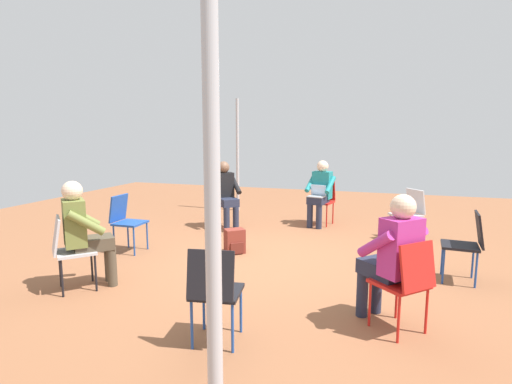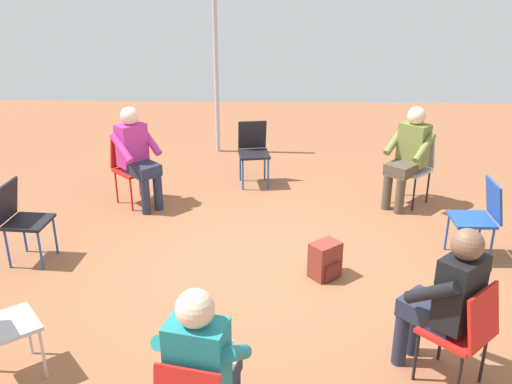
{
  "view_description": "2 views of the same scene",
  "coord_description": "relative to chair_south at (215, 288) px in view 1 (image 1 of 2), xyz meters",
  "views": [
    {
      "loc": [
        1.48,
        -5.18,
        1.76
      ],
      "look_at": [
        -0.12,
        -0.23,
        0.99
      ],
      "focal_mm": 28.0,
      "sensor_mm": 36.0,
      "label": 1
    },
    {
      "loc": [
        -0.04,
        4.99,
        2.89
      ],
      "look_at": [
        0.1,
        -0.14,
        0.76
      ],
      "focal_mm": 40.0,
      "sensor_mm": 36.0,
      "label": 2
    }
  ],
  "objects": [
    {
      "name": "chair_west",
      "position": [
        -2.34,
        2.06,
        0.0
      ],
      "size": [
        0.44,
        0.4,
        0.85
      ],
      "rotation": [
        0.0,
        0.0,
        -1.56
      ],
      "color": "#1E4799",
      "rests_on": "ground"
    },
    {
      "name": "backpack_near_laptop_user",
      "position": [
        -0.77,
        2.46,
        -0.34
      ],
      "size": [
        0.34,
        0.33,
        0.36
      ],
      "rotation": [
        0.0,
        0.0,
        0.69
      ],
      "color": "maroon",
      "rests_on": "ground"
    },
    {
      "name": "person_in_magenta",
      "position": [
        1.39,
        0.81,
        0.2
      ],
      "size": [
        0.63,
        0.63,
        1.24
      ],
      "rotation": [
        0.0,
        0.0,
        0.79
      ],
      "color": "#23283D",
      "rests_on": "ground"
    },
    {
      "name": "person_with_laptop",
      "position": [
        0.14,
        4.62,
        0.2
      ],
      "size": [
        0.57,
        0.58,
        1.24
      ],
      "rotation": [
        0.0,
        0.0,
        2.92
      ],
      "color": "#23283D",
      "rests_on": "ground"
    },
    {
      "name": "tent_pole_far",
      "position": [
        0.6,
        -1.36,
        0.74
      ],
      "size": [
        0.07,
        0.07,
        2.47
      ],
      "primitive_type": "cylinder",
      "color": "#B2B2B7",
      "rests_on": "ground"
    },
    {
      "name": "chair_northeast",
      "position": [
        1.71,
        3.99,
        0.0
      ],
      "size": [
        0.58,
        0.58,
        0.85
      ],
      "rotation": [
        0.0,
        0.0,
        2.25
      ],
      "color": "#B7B7BC",
      "rests_on": "ground"
    },
    {
      "name": "chair_east",
      "position": [
        2.25,
        2.23,
        0.0
      ],
      "size": [
        0.47,
        0.43,
        0.85
      ],
      "rotation": [
        0.0,
        0.0,
        1.49
      ],
      "color": "black",
      "rests_on": "ground"
    },
    {
      "name": "chair_north",
      "position": [
        0.18,
        4.79,
        0.0
      ],
      "size": [
        0.48,
        0.51,
        0.85
      ],
      "rotation": [
        0.0,
        0.0,
        2.92
      ],
      "color": "red",
      "rests_on": "ground"
    },
    {
      "name": "chair_southeast",
      "position": [
        1.51,
        0.69,
        0.0
      ],
      "size": [
        0.58,
        0.58,
        0.85
      ],
      "rotation": [
        0.0,
        0.0,
        0.79
      ],
      "color": "red",
      "rests_on": "ground"
    },
    {
      "name": "ground_plane",
      "position": [
        -0.2,
        2.31,
        -0.5
      ],
      "size": [
        14.0,
        14.0,
        0.0
      ],
      "primitive_type": "plane",
      "color": "brown"
    },
    {
      "name": "chair_northwest",
      "position": [
        -1.59,
        3.98,
        0.0
      ],
      "size": [
        0.58,
        0.59,
        0.85
      ],
      "rotation": [
        0.0,
        0.0,
        -2.38
      ],
      "color": "red",
      "rests_on": "ground"
    },
    {
      "name": "chair_southwest",
      "position": [
        -2.02,
        0.58,
        0.0
      ],
      "size": [
        0.58,
        0.59,
        0.85
      ],
      "rotation": [
        0.0,
        0.0,
        -0.75
      ],
      "color": "#B7B7BC",
      "rests_on": "ground"
    },
    {
      "name": "chair_south",
      "position": [
        0.0,
        0.0,
        0.0
      ],
      "size": [
        0.46,
        0.49,
        0.85
      ],
      "rotation": [
        0.0,
        0.0,
        0.15
      ],
      "color": "black",
      "rests_on": "ground"
    },
    {
      "name": "person_in_olive",
      "position": [
        -1.91,
        0.7,
        0.2
      ],
      "size": [
        0.63,
        0.63,
        1.24
      ],
      "rotation": [
        0.0,
        0.0,
        -0.75
      ],
      "color": "#4C4233",
      "rests_on": "ground"
    },
    {
      "name": "person_in_black",
      "position": [
        -1.48,
        3.86,
        0.2
      ],
      "size": [
        0.63,
        0.63,
        1.24
      ],
      "rotation": [
        0.0,
        0.0,
        -2.38
      ],
      "color": "#23283D",
      "rests_on": "ground"
    },
    {
      "name": "tent_pole_near",
      "position": [
        -1.88,
        5.56,
        0.76
      ],
      "size": [
        0.07,
        0.07,
        2.51
      ],
      "primitive_type": "cylinder",
      "color": "#B2B2B7",
      "rests_on": "ground"
    }
  ]
}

